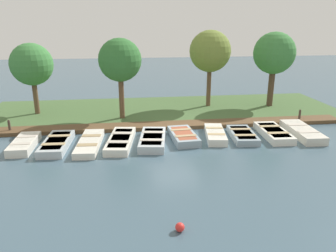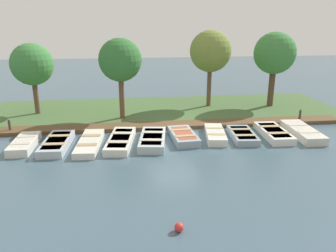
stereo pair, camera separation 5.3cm
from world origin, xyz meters
name	(u,v)px [view 1 (the left image)]	position (x,y,z in m)	size (l,w,h in m)	color
ground_plane	(176,136)	(0.00, 0.00, 0.00)	(80.00, 80.00, 0.00)	#425B6B
shore_bank	(165,111)	(-5.00, 0.00, 0.06)	(8.00, 24.00, 0.13)	#476638
dock_walkway	(172,125)	(-1.56, 0.00, 0.11)	(1.21, 20.73, 0.21)	brown
rowboat_0	(24,144)	(0.82, -7.70, 0.21)	(2.71, 1.02, 0.43)	silver
rowboat_1	(57,143)	(0.94, -6.13, 0.20)	(3.19, 1.34, 0.41)	#B2BCC1
rowboat_2	(90,143)	(1.02, -4.53, 0.17)	(3.57, 1.25, 0.35)	silver
rowboat_3	(121,141)	(0.93, -3.00, 0.19)	(3.59, 1.62, 0.39)	silver
rowboat_4	(153,139)	(1.00, -1.37, 0.21)	(3.23, 1.68, 0.42)	#B2BCC1
rowboat_5	(183,136)	(0.68, 0.27, 0.20)	(2.76, 1.38, 0.41)	#8C9EA8
rowboat_6	(215,134)	(0.62, 2.02, 0.20)	(2.89, 1.37, 0.41)	silver
rowboat_7	(243,135)	(0.84, 3.45, 0.18)	(2.74, 1.43, 0.36)	#8C9EA8
rowboat_8	(273,133)	(0.77, 5.22, 0.20)	(3.10, 1.34, 0.40)	silver
rowboat_9	(302,132)	(0.85, 6.83, 0.22)	(3.40, 1.33, 0.44)	beige
mooring_post_near	(9,127)	(-1.52, -9.11, 0.41)	(0.14, 0.14, 0.81)	#47382D
mooring_post_far	(300,116)	(-1.52, 7.94, 0.41)	(0.14, 0.14, 0.81)	#47382D
buoy	(180,227)	(8.47, -1.19, 0.14)	(0.28, 0.28, 0.28)	red
park_tree_far_left	(32,65)	(-5.21, -8.51, 3.33)	(2.67, 2.67, 4.69)	brown
park_tree_left	(120,61)	(-3.43, -2.92, 3.71)	(2.60, 2.60, 5.05)	brown
park_tree_center	(210,52)	(-5.81, 3.23, 3.96)	(2.86, 2.86, 5.43)	brown
park_tree_right	(274,54)	(-5.26, 7.64, 3.81)	(2.88, 2.88, 5.31)	#4C3828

